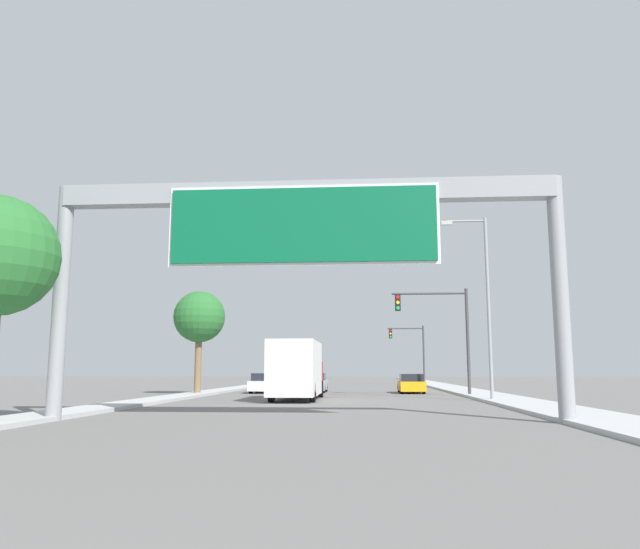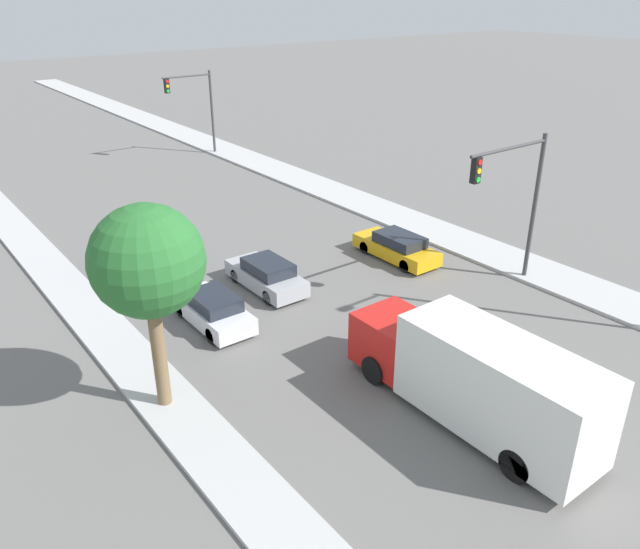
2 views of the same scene
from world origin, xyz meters
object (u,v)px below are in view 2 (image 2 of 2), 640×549
at_px(car_far_left, 267,275).
at_px(traffic_light_mid_block, 197,100).
at_px(car_near_left, 140,252).
at_px(car_far_right, 397,247).
at_px(car_near_center, 213,310).
at_px(traffic_light_near_intersection, 517,190).
at_px(truck_box_primary, 476,378).
at_px(palm_tree_background, 148,263).

relative_size(car_far_left, traffic_light_mid_block, 0.68).
xyz_separation_m(car_near_left, car_far_right, (10.50, -7.01, -0.05)).
bearing_deg(traffic_light_mid_block, car_near_left, -125.21).
bearing_deg(car_near_center, traffic_light_mid_block, 63.47).
bearing_deg(traffic_light_near_intersection, car_near_center, 158.20).
bearing_deg(truck_box_primary, car_near_center, 108.56).
bearing_deg(traffic_light_mid_block, traffic_light_near_intersection, -90.46).
distance_m(car_near_center, palm_tree_background, 7.03).
bearing_deg(truck_box_primary, car_far_right, 56.94).
bearing_deg(car_far_right, car_near_center, -178.21).
relative_size(car_far_right, traffic_light_near_intersection, 0.69).
relative_size(car_far_right, palm_tree_background, 0.68).
bearing_deg(car_far_right, traffic_light_near_intersection, -71.22).
bearing_deg(car_far_left, car_near_center, -157.65).
xyz_separation_m(car_far_left, car_far_right, (7.00, -1.11, -0.02)).
relative_size(truck_box_primary, palm_tree_background, 1.28).
bearing_deg(truck_box_primary, car_far_left, 90.00).
bearing_deg(car_far_left, traffic_light_mid_block, 69.11).
distance_m(car_far_right, traffic_light_mid_block, 25.12).
height_order(car_near_center, traffic_light_near_intersection, traffic_light_near_intersection).
xyz_separation_m(car_far_right, truck_box_primary, (-7.00, -10.75, 0.97)).
distance_m(car_near_left, traffic_light_mid_block, 22.02).
xyz_separation_m(car_near_left, truck_box_primary, (3.50, -17.77, 0.92)).
distance_m(car_far_right, truck_box_primary, 12.87).
bearing_deg(car_far_left, car_far_right, -9.03).
bearing_deg(truck_box_primary, car_near_left, 101.14).
distance_m(car_near_left, traffic_light_near_intersection, 17.78).
height_order(car_near_left, traffic_light_near_intersection, traffic_light_near_intersection).
distance_m(truck_box_primary, traffic_light_mid_block, 36.74).
distance_m(truck_box_primary, palm_tree_background, 10.48).
height_order(car_near_left, truck_box_primary, truck_box_primary).
bearing_deg(car_near_left, traffic_light_mid_block, 54.79).
height_order(traffic_light_near_intersection, traffic_light_mid_block, traffic_light_near_intersection).
xyz_separation_m(traffic_light_near_intersection, traffic_light_mid_block, (0.24, 30.00, -0.24)).
bearing_deg(car_near_left, truck_box_primary, -78.86).
height_order(car_near_center, car_near_left, car_near_left).
relative_size(car_near_left, car_far_left, 1.03).
xyz_separation_m(car_far_right, palm_tree_background, (-14.36, -4.16, 4.47)).
relative_size(car_near_center, traffic_light_mid_block, 0.65).
height_order(car_far_left, traffic_light_near_intersection, traffic_light_near_intersection).
distance_m(car_near_left, car_far_right, 12.63).
distance_m(car_far_left, traffic_light_near_intersection, 11.52).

